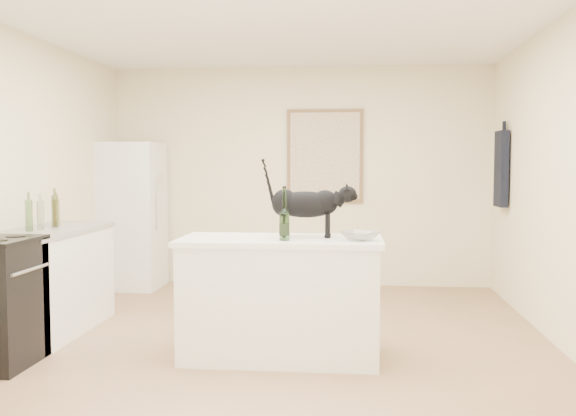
{
  "coord_description": "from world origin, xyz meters",
  "views": [
    {
      "loc": [
        0.63,
        -4.86,
        1.44
      ],
      "look_at": [
        0.15,
        -0.15,
        1.12
      ],
      "focal_mm": 39.69,
      "sensor_mm": 36.0,
      "label": 1
    }
  ],
  "objects_px": {
    "wine_bottle": "(284,217)",
    "fridge": "(131,216)",
    "black_cat": "(305,208)",
    "glass_bowl": "(361,236)"
  },
  "relations": [
    {
      "from": "fridge",
      "to": "glass_bowl",
      "type": "distance_m",
      "value": 3.74
    },
    {
      "from": "fridge",
      "to": "wine_bottle",
      "type": "relative_size",
      "value": 5.0
    },
    {
      "from": "wine_bottle",
      "to": "glass_bowl",
      "type": "bearing_deg",
      "value": 4.64
    },
    {
      "from": "fridge",
      "to": "wine_bottle",
      "type": "height_order",
      "value": "fridge"
    },
    {
      "from": "wine_bottle",
      "to": "black_cat",
      "type": "bearing_deg",
      "value": 58.86
    },
    {
      "from": "wine_bottle",
      "to": "glass_bowl",
      "type": "distance_m",
      "value": 0.56
    },
    {
      "from": "fridge",
      "to": "glass_bowl",
      "type": "bearing_deg",
      "value": -45.08
    },
    {
      "from": "wine_bottle",
      "to": "fridge",
      "type": "bearing_deg",
      "value": 127.87
    },
    {
      "from": "fridge",
      "to": "glass_bowl",
      "type": "relative_size",
      "value": 6.34
    },
    {
      "from": "fridge",
      "to": "black_cat",
      "type": "height_order",
      "value": "fridge"
    }
  ]
}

